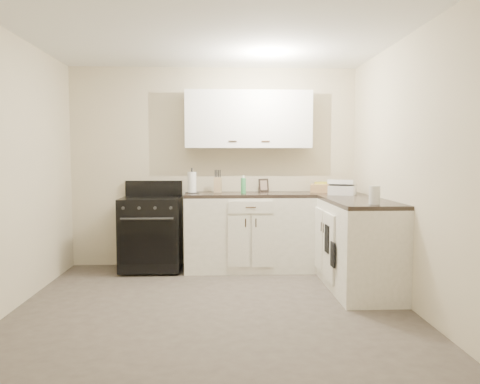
{
  "coord_description": "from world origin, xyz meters",
  "views": [
    {
      "loc": [
        0.06,
        -4.17,
        1.38
      ],
      "look_at": [
        0.29,
        0.85,
        1.0
      ],
      "focal_mm": 35.0,
      "sensor_mm": 36.0,
      "label": 1
    }
  ],
  "objects_px": {
    "paper_towel": "(192,183)",
    "stove": "(151,233)",
    "wicker_basket": "(323,188)",
    "countertop_grill": "(342,190)",
    "knife_block": "(218,185)"
  },
  "relations": [
    {
      "from": "knife_block",
      "to": "countertop_grill",
      "type": "height_order",
      "value": "knife_block"
    },
    {
      "from": "stove",
      "to": "countertop_grill",
      "type": "xyz_separation_m",
      "value": [
        2.26,
        -0.27,
        0.53
      ]
    },
    {
      "from": "stove",
      "to": "paper_towel",
      "type": "xyz_separation_m",
      "value": [
        0.49,
        0.06,
        0.61
      ]
    },
    {
      "from": "stove",
      "to": "wicker_basket",
      "type": "distance_m",
      "value": 2.19
    },
    {
      "from": "paper_towel",
      "to": "wicker_basket",
      "type": "bearing_deg",
      "value": 1.51
    },
    {
      "from": "stove",
      "to": "paper_towel",
      "type": "relative_size",
      "value": 3.36
    },
    {
      "from": "knife_block",
      "to": "paper_towel",
      "type": "bearing_deg",
      "value": -152.08
    },
    {
      "from": "paper_towel",
      "to": "countertop_grill",
      "type": "height_order",
      "value": "paper_towel"
    },
    {
      "from": "knife_block",
      "to": "stove",
      "type": "bearing_deg",
      "value": -157.75
    },
    {
      "from": "stove",
      "to": "wicker_basket",
      "type": "height_order",
      "value": "wicker_basket"
    },
    {
      "from": "stove",
      "to": "paper_towel",
      "type": "height_order",
      "value": "paper_towel"
    },
    {
      "from": "paper_towel",
      "to": "stove",
      "type": "bearing_deg",
      "value": -173.02
    },
    {
      "from": "paper_towel",
      "to": "wicker_basket",
      "type": "height_order",
      "value": "paper_towel"
    },
    {
      "from": "wicker_basket",
      "to": "countertop_grill",
      "type": "distance_m",
      "value": 0.4
    },
    {
      "from": "knife_block",
      "to": "countertop_grill",
      "type": "xyz_separation_m",
      "value": [
        1.45,
        -0.42,
        -0.04
      ]
    }
  ]
}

